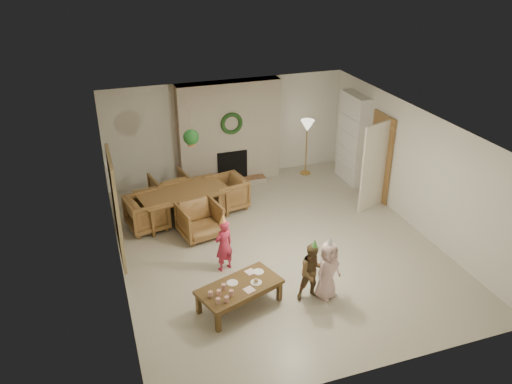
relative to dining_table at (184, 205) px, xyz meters
name	(u,v)px	position (x,y,z in m)	size (l,w,h in m)	color
floor	(277,245)	(1.51, -1.66, -0.33)	(7.00, 7.00, 0.00)	#B7B29E
ceiling	(279,126)	(1.51, -1.66, 2.17)	(7.00, 7.00, 0.00)	white
wall_back	(227,130)	(1.51, 1.84, 0.92)	(7.00, 7.00, 0.00)	silver
wall_front	(374,301)	(1.51, -5.16, 0.92)	(7.00, 7.00, 0.00)	silver
wall_left	(115,214)	(-1.49, -1.66, 0.92)	(7.00, 7.00, 0.00)	silver
wall_right	(414,168)	(4.51, -1.66, 0.92)	(7.00, 7.00, 0.00)	silver
fireplace_mass	(229,132)	(1.51, 1.64, 0.92)	(2.50, 0.40, 2.50)	#512915
fireplace_hearth	(234,182)	(1.51, 1.29, -0.27)	(1.60, 0.30, 0.12)	brown
fireplace_firebox	(232,165)	(1.51, 1.46, 0.12)	(0.75, 0.12, 0.75)	black
fireplace_wreath	(232,124)	(1.51, 1.41, 1.22)	(0.54, 0.54, 0.10)	#184018
floor_lamp_base	(305,173)	(3.45, 1.34, -0.32)	(0.27, 0.27, 0.03)	gold
floor_lamp_post	(306,149)	(3.45, 1.34, 0.34)	(0.03, 0.03, 1.30)	gold
floor_lamp_shade	(307,126)	(3.45, 1.34, 0.97)	(0.35, 0.35, 0.29)	beige
bookshelf_carcass	(353,139)	(4.35, 0.64, 0.77)	(0.30, 1.00, 2.20)	white
bookshelf_shelf_a	(350,163)	(4.33, 0.64, 0.12)	(0.30, 0.92, 0.03)	white
bookshelf_shelf_b	(351,148)	(4.33, 0.64, 0.52)	(0.30, 0.92, 0.03)	white
bookshelf_shelf_c	(352,133)	(4.33, 0.64, 0.92)	(0.30, 0.92, 0.03)	white
bookshelf_shelf_d	(354,117)	(4.33, 0.64, 1.32)	(0.30, 0.92, 0.03)	white
books_row_lower	(352,160)	(4.31, 0.49, 0.26)	(0.20, 0.40, 0.24)	#B52F21
books_row_mid	(350,142)	(4.31, 0.69, 0.66)	(0.20, 0.44, 0.24)	#234D83
books_row_upper	(354,129)	(4.31, 0.54, 1.05)	(0.20, 0.36, 0.22)	#C67F2A
door_frame	(380,158)	(4.47, -0.46, 0.69)	(0.05, 0.86, 2.04)	brown
door_leaf	(374,167)	(4.09, -0.84, 0.67)	(0.05, 0.80, 2.00)	beige
curtain_panel	(116,209)	(-1.45, -1.46, 0.92)	(0.06, 1.20, 2.00)	tan
dining_table	(184,205)	(0.00, 0.00, 0.00)	(1.88, 1.05, 0.66)	brown
dining_chair_near	(200,220)	(0.16, -0.81, 0.03)	(0.78, 0.80, 0.73)	brown
dining_chair_far	(170,189)	(-0.16, 0.81, 0.03)	(0.78, 0.80, 0.73)	brown
dining_chair_left	(147,213)	(-0.81, -0.16, 0.03)	(0.78, 0.80, 0.73)	brown
dining_chair_right	(227,193)	(1.01, 0.20, 0.03)	(0.78, 0.80, 0.73)	brown
hanging_plant_cord	(190,126)	(0.21, -0.16, 1.82)	(0.01, 0.01, 0.70)	tan
hanging_plant_pot	(191,143)	(0.21, -0.16, 1.47)	(0.16, 0.16, 0.12)	#9C5E32
hanging_plant_foliage	(191,137)	(0.21, -0.16, 1.59)	(0.32, 0.32, 0.32)	#184A1C
coffee_table_top	(239,287)	(0.26, -3.21, 0.06)	(1.37, 0.69, 0.06)	brown
coffee_table_apron	(240,291)	(0.26, -3.21, -0.01)	(1.27, 0.58, 0.08)	brown
coffee_leg_fl	(218,322)	(-0.24, -3.68, -0.15)	(0.07, 0.07, 0.36)	brown
coffee_leg_fr	(279,291)	(0.94, -3.27, -0.15)	(0.07, 0.07, 0.36)	brown
coffee_leg_bl	(199,304)	(-0.42, -3.15, -0.15)	(0.07, 0.07, 0.36)	brown
coffee_leg_br	(259,276)	(0.76, -2.74, -0.15)	(0.07, 0.07, 0.36)	brown
cup_a	(218,301)	(-0.19, -3.54, 0.14)	(0.07, 0.07, 0.10)	silver
cup_b	(211,294)	(-0.26, -3.34, 0.14)	(0.07, 0.07, 0.10)	silver
cup_c	(227,299)	(-0.05, -3.54, 0.14)	(0.07, 0.07, 0.10)	silver
cup_d	(219,293)	(-0.12, -3.34, 0.14)	(0.07, 0.07, 0.10)	silver
cup_e	(231,293)	(0.06, -3.42, 0.14)	(0.07, 0.07, 0.10)	silver
cup_f	(224,286)	(-0.01, -3.22, 0.14)	(0.07, 0.07, 0.10)	silver
plate_a	(232,283)	(0.17, -3.11, 0.10)	(0.19, 0.19, 0.01)	white
plate_b	(256,282)	(0.54, -3.22, 0.10)	(0.19, 0.19, 0.01)	white
plate_c	(258,272)	(0.67, -2.96, 0.10)	(0.19, 0.19, 0.01)	white
food_scoop	(256,280)	(0.54, -3.22, 0.14)	(0.07, 0.07, 0.07)	tan
napkin_left	(249,290)	(0.37, -3.37, 0.10)	(0.16, 0.16, 0.01)	#FFBBC4
napkin_right	(250,272)	(0.55, -2.91, 0.10)	(0.16, 0.16, 0.01)	#FFBBC4
child_red	(224,245)	(0.31, -2.10, 0.18)	(0.37, 0.25, 1.02)	#BD2843
party_hat_red	(223,219)	(0.31, -2.10, 0.74)	(0.14, 0.14, 0.19)	#DED64A
child_plaid	(313,272)	(1.48, -3.40, 0.20)	(0.51, 0.40, 1.06)	maroon
party_hat_plaid	(315,243)	(1.48, -3.40, 0.76)	(0.12, 0.12, 0.17)	#56B34C
child_pink	(328,270)	(1.74, -3.43, 0.20)	(0.52, 0.34, 1.06)	beige
party_hat_pink	(330,241)	(1.74, -3.43, 0.77)	(0.14, 0.14, 0.19)	silver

